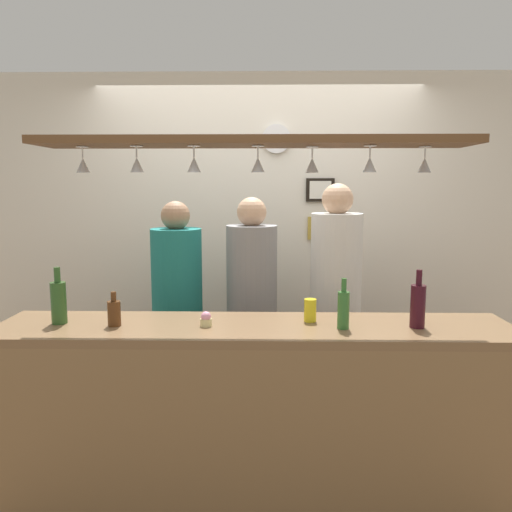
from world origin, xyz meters
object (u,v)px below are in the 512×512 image
at_px(person_left_teal_shirt, 177,298).
at_px(bottle_wine_dark_red, 418,305).
at_px(bottle_beer_brown_stubby, 114,313).
at_px(picture_frame_lower_pair, 327,228).
at_px(picture_frame_upper_small, 320,190).
at_px(bottle_champagne_green, 59,301).
at_px(person_right_white_patterned_shirt, 336,287).
at_px(wall_clock, 276,139).
at_px(bottle_beer_green_import, 343,309).
at_px(person_middle_grey_shirt, 252,296).
at_px(cupcake, 206,319).
at_px(drink_can, 310,310).

height_order(person_left_teal_shirt, bottle_wine_dark_red, person_left_teal_shirt).
relative_size(bottle_beer_brown_stubby, picture_frame_lower_pair, 0.60).
relative_size(person_left_teal_shirt, picture_frame_upper_small, 7.45).
height_order(bottle_champagne_green, picture_frame_upper_small, picture_frame_upper_small).
height_order(person_left_teal_shirt, bottle_beer_brown_stubby, person_left_teal_shirt).
xyz_separation_m(person_right_white_patterned_shirt, wall_clock, (-0.39, 0.63, 1.03)).
distance_m(person_right_white_patterned_shirt, wall_clock, 1.27).
distance_m(bottle_wine_dark_red, bottle_beer_green_import, 0.38).
xyz_separation_m(bottle_beer_brown_stubby, bottle_champagne_green, (-0.30, 0.04, 0.05)).
height_order(bottle_champagne_green, wall_clock, wall_clock).
xyz_separation_m(person_middle_grey_shirt, bottle_wine_dark_red, (0.87, -0.80, 0.13)).
distance_m(bottle_wine_dark_red, picture_frame_upper_small, 1.58).
height_order(picture_frame_lower_pair, wall_clock, wall_clock).
bearing_deg(bottle_beer_green_import, person_middle_grey_shirt, 120.43).
bearing_deg(cupcake, person_left_teal_shirt, 109.99).
bearing_deg(bottle_wine_dark_red, drink_can, 168.99).
relative_size(person_middle_grey_shirt, bottle_champagne_green, 5.55).
bearing_deg(cupcake, bottle_wine_dark_red, -0.01).
relative_size(person_left_teal_shirt, bottle_wine_dark_red, 5.46).
xyz_separation_m(bottle_wine_dark_red, drink_can, (-0.54, 0.10, -0.06)).
xyz_separation_m(picture_frame_lower_pair, wall_clock, (-0.40, -0.01, 0.69)).
xyz_separation_m(person_middle_grey_shirt, bottle_champagne_green, (-0.99, -0.76, 0.13)).
distance_m(bottle_wine_dark_red, bottle_beer_brown_stubby, 1.56).
bearing_deg(person_right_white_patterned_shirt, bottle_wine_dark_red, -69.05).
height_order(bottle_wine_dark_red, picture_frame_upper_small, picture_frame_upper_small).
xyz_separation_m(person_right_white_patterned_shirt, bottle_beer_brown_stubby, (-1.25, -0.80, 0.03)).
distance_m(person_middle_grey_shirt, bottle_wine_dark_red, 1.19).
distance_m(bottle_wine_dark_red, wall_clock, 1.86).
height_order(bottle_wine_dark_red, cupcake, bottle_wine_dark_red).
relative_size(drink_can, picture_frame_upper_small, 0.55).
distance_m(person_left_teal_shirt, picture_frame_lower_pair, 1.32).
bearing_deg(bottle_wine_dark_red, picture_frame_lower_pair, 101.71).
bearing_deg(person_middle_grey_shirt, drink_can, -64.55).
height_order(person_middle_grey_shirt, bottle_beer_brown_stubby, person_middle_grey_shirt).
bearing_deg(bottle_wine_dark_red, wall_clock, 116.05).
bearing_deg(cupcake, drink_can, 10.84).
bearing_deg(picture_frame_upper_small, bottle_beer_brown_stubby, -129.97).
relative_size(bottle_wine_dark_red, bottle_beer_green_import, 1.15).
bearing_deg(picture_frame_lower_pair, bottle_beer_green_import, -93.31).
distance_m(person_middle_grey_shirt, person_right_white_patterned_shirt, 0.57).
bearing_deg(picture_frame_lower_pair, person_left_teal_shirt, -149.61).
distance_m(person_left_teal_shirt, picture_frame_upper_small, 1.40).
height_order(bottle_wine_dark_red, drink_can, bottle_wine_dark_red).
height_order(person_left_teal_shirt, person_right_white_patterned_shirt, person_right_white_patterned_shirt).
xyz_separation_m(person_middle_grey_shirt, picture_frame_upper_small, (0.52, 0.63, 0.70)).
bearing_deg(drink_can, person_left_teal_shirt, 140.19).
xyz_separation_m(bottle_beer_brown_stubby, wall_clock, (0.86, 1.43, 1.01)).
bearing_deg(picture_frame_lower_pair, drink_can, -100.25).
distance_m(bottle_champagne_green, wall_clock, 2.05).
height_order(bottle_wine_dark_red, bottle_beer_green_import, bottle_wine_dark_red).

